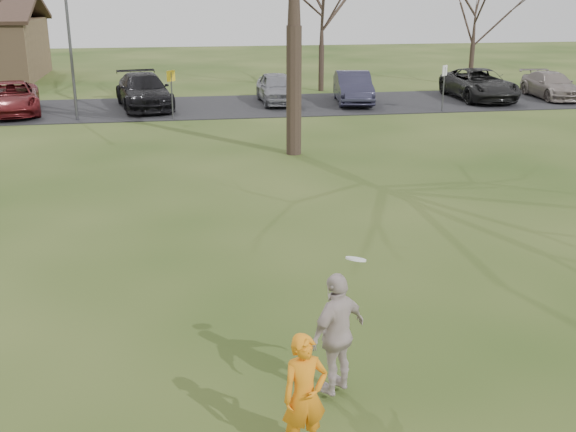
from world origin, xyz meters
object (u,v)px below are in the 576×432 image
Objects in this scene: catching_play at (337,333)px; lamp_post at (68,23)px; car_3 at (144,91)px; car_5 at (353,87)px; car_2 at (12,98)px; car_4 at (277,88)px; car_6 at (479,84)px; car_7 at (551,85)px; player_defender at (305,395)px.

lamp_post is (-6.11, 21.92, 3.01)m from catching_play.
car_5 is at bearing -11.26° from car_3.
car_5 is (9.89, -0.19, -0.03)m from car_3.
car_4 reaches higher than car_2.
car_4 is (6.29, 0.36, -0.05)m from car_3.
car_3 is at bearing -179.55° from car_6.
car_7 is (20.12, -0.27, -0.14)m from car_3.
car_3 is 16.34m from car_6.
catching_play is at bearing -74.41° from lamp_post.
lamp_post is (-9.00, -2.97, 3.20)m from car_4.
catching_play is 22.95m from lamp_post.
car_3 is at bearing -178.04° from car_7.
car_7 is (3.78, -0.14, -0.11)m from car_6.
lamp_post reaches higher than car_4.
car_3 is 0.99× the size of car_6.
car_6 is (13.60, 25.53, 0.00)m from player_defender.
player_defender is 0.37× the size of car_4.
player_defender is at bearing -117.16° from car_6.
car_6 is (16.34, -0.12, -0.03)m from car_3.
player_defender reaches higher than car_5.
car_3 reaches higher than player_defender.
lamp_post reaches higher than player_defender.
car_2 is at bearing 97.17° from player_defender.
car_3 reaches higher than car_7.
catching_play is (0.66, 1.13, 0.18)m from player_defender.
lamp_post is at bearing 91.85° from player_defender.
car_5 is at bearing 75.07° from catching_play.
car_3 is at bearing 97.89° from catching_play.
catching_play is at bearing 48.22° from player_defender.
car_4 is at bearing 179.30° from car_5.
car_2 is at bearing 176.71° from car_3.
car_4 is 10.06m from car_6.
car_4 is at bearing -179.86° from car_7.
lamp_post reaches higher than car_5.
car_7 is (10.24, -0.07, -0.11)m from car_5.
car_5 is (7.15, 25.46, 0.00)m from player_defender.
car_4 is 25.05m from catching_play.
car_4 is 10.01m from lamp_post.
player_defender is 0.36× the size of car_7.
car_3 reaches higher than car_4.
car_3 is at bearing -3.61° from car_2.
lamp_post reaches higher than car_6.
car_2 is 25.52m from catching_play.
car_3 is at bearing -177.53° from car_4.
car_6 is (22.02, 0.56, 0.05)m from car_2.
car_2 is at bearing 110.85° from catching_play.
player_defender is at bearing -98.54° from car_4.
car_6 is 0.85× the size of lamp_post.
catching_play reaches higher than car_7.
car_7 is (13.84, -0.62, -0.09)m from car_4.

